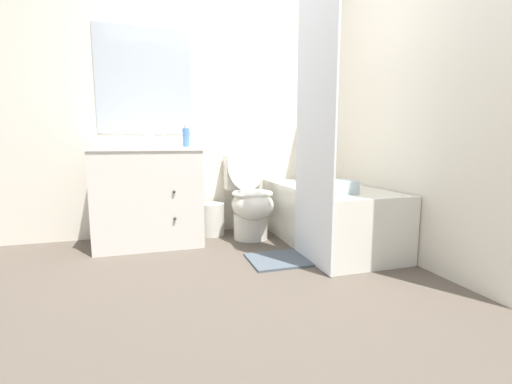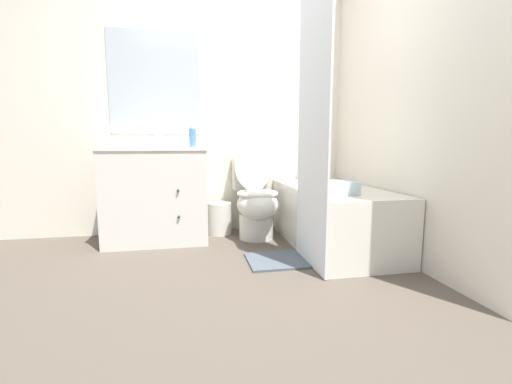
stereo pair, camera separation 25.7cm
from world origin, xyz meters
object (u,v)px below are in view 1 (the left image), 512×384
bathtub (326,214)px  tissue_box (152,141)px  soap_dispenser (186,137)px  vanity_cabinet (149,195)px  sink_faucet (147,143)px  bath_mat (282,259)px  toilet (250,201)px  wastebasket (212,219)px  bath_towel_folded (335,187)px  hand_towel_folded (107,142)px

bathtub → tissue_box: 1.64m
tissue_box → soap_dispenser: soap_dispenser is taller
vanity_cabinet → sink_faucet: sink_faucet is taller
bathtub → tissue_box: (-1.43, 0.50, 0.63)m
sink_faucet → bath_mat: bearing=-45.4°
toilet → wastebasket: size_ratio=2.88×
tissue_box → soap_dispenser: bearing=-20.9°
bathtub → wastebasket: size_ratio=4.69×
bathtub → wastebasket: (-0.91, 0.55, -0.10)m
vanity_cabinet → soap_dispenser: soap_dispenser is taller
toilet → bath_towel_folded: 0.89m
vanity_cabinet → sink_faucet: bearing=90.0°
bath_towel_folded → bath_mat: bearing=169.6°
toilet → bathtub: (0.59, -0.36, -0.09)m
sink_faucet → bathtub: bearing=-23.4°
bathtub → hand_towel_folded: (-1.76, 0.29, 0.62)m
sink_faucet → toilet: 1.06m
hand_towel_folded → vanity_cabinet: bearing=25.7°
hand_towel_folded → bath_mat: size_ratio=0.44×
vanity_cabinet → sink_faucet: size_ratio=6.22×
sink_faucet → hand_towel_folded: bearing=-130.5°
bathtub → soap_dispenser: (-1.15, 0.39, 0.67)m
soap_dispenser → toilet: bearing=-3.5°
hand_towel_folded → bath_towel_folded: bearing=-22.9°
toilet → bath_mat: toilet is taller
toilet → bathtub: size_ratio=0.61×
toilet → bathtub: 0.70m
sink_faucet → soap_dispenser: size_ratio=0.77×
toilet → bath_towel_folded: toilet is taller
hand_towel_folded → bath_towel_folded: (1.61, -0.68, -0.33)m
wastebasket → toilet: bearing=-31.5°
hand_towel_folded → soap_dispenser: bearing=9.0°
bathtub → hand_towel_folded: hand_towel_folded is taller
toilet → bathtub: toilet is taller
tissue_box → bath_towel_folded: tissue_box is taller
vanity_cabinet → bathtub: vanity_cabinet is taller
wastebasket → tissue_box: bearing=-174.5°
bathtub → bath_towel_folded: 0.51m
soap_dispenser → bath_mat: bearing=-49.1°
sink_faucet → toilet: size_ratio=0.16×
wastebasket → bath_towel_folded: bearing=-51.1°
bathtub → tissue_box: bearing=160.7°
tissue_box → bath_towel_folded: 1.59m
soap_dispenser → hand_towel_folded: bearing=-171.0°
vanity_cabinet → bath_mat: (0.94, -0.75, -0.42)m
toilet → tissue_box: 1.00m
wastebasket → bath_towel_folded: 1.27m
toilet → soap_dispenser: soap_dispenser is taller
sink_faucet → soap_dispenser: 0.41m
sink_faucet → bath_mat: size_ratio=0.29×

